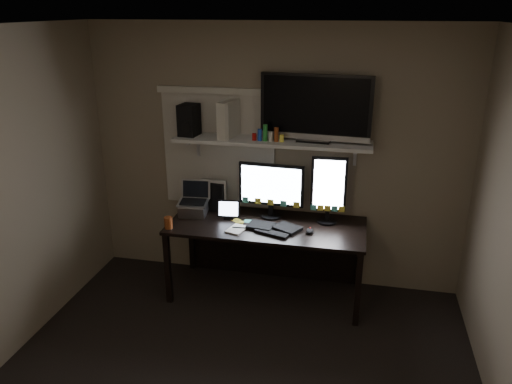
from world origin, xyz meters
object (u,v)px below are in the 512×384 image
(monitor_portrait, at_px, (329,190))
(laptop, at_px, (193,200))
(monitor_landscape, at_px, (271,190))
(speaker, at_px, (189,120))
(mouse, at_px, (310,231))
(tablet, at_px, (229,209))
(desk, at_px, (269,236))
(game_console, at_px, (228,119))
(tv, at_px, (315,108))
(keyboard, at_px, (274,227))
(cup, at_px, (168,223))

(monitor_portrait, relative_size, laptop, 2.02)
(monitor_landscape, distance_m, monitor_portrait, 0.53)
(monitor_portrait, relative_size, speaker, 2.21)
(mouse, xyz_separation_m, tablet, (-0.78, 0.16, 0.08))
(desk, xyz_separation_m, tablet, (-0.37, -0.07, 0.27))
(monitor_landscape, bearing_deg, game_console, 178.60)
(tablet, relative_size, game_console, 0.64)
(monitor_landscape, distance_m, mouse, 0.55)
(tablet, xyz_separation_m, tv, (0.75, 0.18, 0.95))
(desk, bearing_deg, mouse, -28.86)
(keyboard, height_order, tablet, tablet)
(cup, bearing_deg, tablet, 34.13)
(monitor_portrait, height_order, tv, tv)
(desk, height_order, monitor_portrait, monitor_portrait)
(monitor_landscape, xyz_separation_m, monitor_portrait, (0.53, -0.02, 0.05))
(monitor_portrait, relative_size, game_console, 1.91)
(mouse, xyz_separation_m, game_console, (-0.81, 0.31, 0.90))
(laptop, distance_m, cup, 0.37)
(mouse, xyz_separation_m, speaker, (-1.19, 0.31, 0.88))
(cup, height_order, game_console, game_console)
(tablet, xyz_separation_m, cup, (-0.48, -0.32, -0.04))
(monitor_landscape, distance_m, tv, 0.86)
(monitor_portrait, bearing_deg, mouse, -118.69)
(cup, bearing_deg, mouse, 7.59)
(keyboard, bearing_deg, tablet, -177.68)
(monitor_portrait, distance_m, cup, 1.48)
(desk, height_order, mouse, mouse)
(laptop, distance_m, speaker, 0.75)
(keyboard, distance_m, tablet, 0.48)
(desk, distance_m, mouse, 0.50)
(desk, relative_size, mouse, 17.84)
(desk, relative_size, tablet, 8.41)
(desk, relative_size, game_console, 5.35)
(tv, bearing_deg, keyboard, -129.07)
(monitor_portrait, distance_m, tablet, 0.94)
(keyboard, xyz_separation_m, cup, (-0.93, -0.19, 0.04))
(monitor_portrait, bearing_deg, keyboard, -154.84)
(monitor_landscape, relative_size, mouse, 6.11)
(keyboard, height_order, cup, cup)
(tv, bearing_deg, cup, -152.90)
(monitor_landscape, bearing_deg, tablet, -158.97)
(tablet, relative_size, cup, 1.98)
(monitor_portrait, xyz_separation_m, keyboard, (-0.46, -0.24, -0.31))
(speaker, bearing_deg, mouse, -7.65)
(mouse, relative_size, cup, 0.93)
(tablet, distance_m, speaker, 0.91)
(keyboard, relative_size, mouse, 4.77)
(cup, bearing_deg, keyboard, 11.59)
(laptop, bearing_deg, monitor_landscape, 3.99)
(tv, bearing_deg, monitor_portrait, -19.31)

